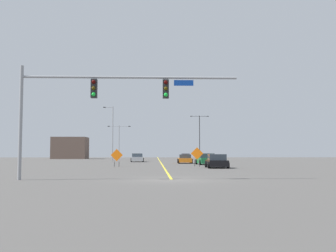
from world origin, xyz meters
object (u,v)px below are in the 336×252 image
at_px(construction_sign_left_shoulder, 117,156).
at_px(car_green_near, 206,160).
at_px(car_black_distant, 217,161).
at_px(car_orange_passing, 185,159).
at_px(construction_sign_right_lane, 197,154).
at_px(car_red_mid, 185,157).
at_px(street_lamp_near_right, 112,131).
at_px(street_lamp_mid_left, 200,134).
at_px(car_silver_far, 137,158).
at_px(street_lamp_far_right, 119,139).
at_px(traffic_signal_assembly, 96,96).

bearing_deg(construction_sign_left_shoulder, car_green_near, 32.82).
relative_size(car_black_distant, car_orange_passing, 1.00).
xyz_separation_m(construction_sign_right_lane, car_green_near, (1.76, 6.16, -0.66)).
distance_m(car_orange_passing, car_red_mid, 31.58).
xyz_separation_m(street_lamp_near_right, street_lamp_mid_left, (18.03, 18.17, 0.46)).
bearing_deg(car_silver_far, car_orange_passing, -52.65).
bearing_deg(car_green_near, car_black_distant, -91.56).
relative_size(car_green_near, car_red_mid, 0.92).
xyz_separation_m(street_lamp_mid_left, construction_sign_left_shoulder, (-14.29, -48.40, -4.66)).
bearing_deg(car_red_mid, construction_sign_left_shoulder, -103.55).
bearing_deg(car_black_distant, construction_sign_right_lane, 111.51).
relative_size(street_lamp_near_right, street_lamp_far_right, 1.40).
height_order(car_silver_far, car_orange_passing, car_silver_far).
distance_m(street_lamp_near_right, street_lamp_far_right, 9.83).
bearing_deg(street_lamp_near_right, car_red_mid, 44.05).
relative_size(street_lamp_far_right, car_black_distant, 1.71).
relative_size(construction_sign_left_shoulder, car_black_distant, 0.45).
bearing_deg(traffic_signal_assembly, construction_sign_left_shoulder, 91.96).
xyz_separation_m(street_lamp_mid_left, construction_sign_right_lane, (-5.82, -47.96, -4.52)).
bearing_deg(car_black_distant, traffic_signal_assembly, -119.94).
distance_m(street_lamp_far_right, car_orange_passing, 29.88).
relative_size(street_lamp_mid_left, car_black_distant, 2.42).
xyz_separation_m(street_lamp_far_right, car_red_mid, (13.99, 4.14, -3.73)).
relative_size(construction_sign_right_lane, construction_sign_left_shoulder, 1.10).
height_order(car_black_distant, car_orange_passing, car_black_distant).
height_order(street_lamp_near_right, construction_sign_right_lane, street_lamp_near_right).
height_order(traffic_signal_assembly, construction_sign_right_lane, traffic_signal_assembly).
relative_size(traffic_signal_assembly, car_red_mid, 2.71).
bearing_deg(street_lamp_mid_left, car_black_distant, -94.78).
height_order(street_lamp_mid_left, construction_sign_left_shoulder, street_lamp_mid_left).
height_order(construction_sign_right_lane, car_red_mid, construction_sign_right_lane).
bearing_deg(street_lamp_far_right, construction_sign_left_shoulder, -85.21).
relative_size(street_lamp_near_right, construction_sign_left_shoulder, 5.28).
xyz_separation_m(car_black_distant, car_green_near, (0.27, 9.94, 0.01)).
bearing_deg(car_green_near, street_lamp_mid_left, 84.46).
relative_size(traffic_signal_assembly, car_silver_far, 2.67).
height_order(construction_sign_right_lane, car_green_near, construction_sign_right_lane).
distance_m(traffic_signal_assembly, car_red_mid, 64.52).
distance_m(car_black_distant, car_red_mid, 47.48).
distance_m(car_green_near, car_orange_passing, 6.42).
bearing_deg(street_lamp_near_right, street_lamp_far_right, 87.71).
xyz_separation_m(street_lamp_mid_left, street_lamp_far_right, (-17.64, -8.41, -1.49)).
bearing_deg(construction_sign_right_lane, car_silver_far, 108.86).
height_order(street_lamp_mid_left, car_silver_far, street_lamp_mid_left).
height_order(street_lamp_near_right, car_green_near, street_lamp_near_right).
height_order(street_lamp_near_right, car_orange_passing, street_lamp_near_right).
xyz_separation_m(street_lamp_near_right, construction_sign_left_shoulder, (3.74, -30.23, -4.20)).
bearing_deg(car_black_distant, car_orange_passing, 96.60).
height_order(street_lamp_near_right, street_lamp_far_right, street_lamp_near_right).
relative_size(car_silver_far, car_red_mid, 1.02).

